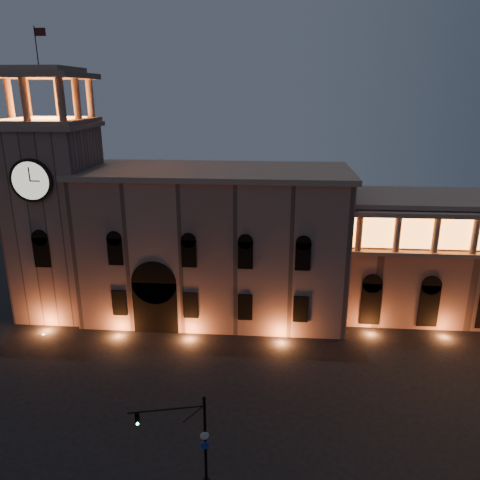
{
  "coord_description": "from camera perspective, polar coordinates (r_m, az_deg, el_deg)",
  "views": [
    {
      "loc": [
        5.14,
        -30.14,
        25.9
      ],
      "look_at": [
        1.43,
        16.0,
        11.14
      ],
      "focal_mm": 35.0,
      "sensor_mm": 36.0,
      "label": 1
    }
  ],
  "objects": [
    {
      "name": "ground",
      "position": [
        40.07,
        -4.2,
        -22.64
      ],
      "size": [
        160.0,
        160.0,
        0.0
      ],
      "primitive_type": "plane",
      "color": "black",
      "rests_on": "ground"
    },
    {
      "name": "government_building",
      "position": [
        55.29,
        -3.13,
        -0.39
      ],
      "size": [
        30.8,
        12.8,
        17.6
      ],
      "color": "#886559",
      "rests_on": "ground"
    },
    {
      "name": "traffic_light",
      "position": [
        33.99,
        -5.85,
        -23.15
      ],
      "size": [
        5.06,
        1.46,
        7.09
      ],
      "rotation": [
        0.0,
        0.0,
        0.23
      ],
      "color": "black",
      "rests_on": "ground"
    },
    {
      "name": "clock_tower",
      "position": [
        58.74,
        -21.47,
        3.25
      ],
      "size": [
        9.8,
        9.8,
        32.4
      ],
      "color": "#886559",
      "rests_on": "ground"
    }
  ]
}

